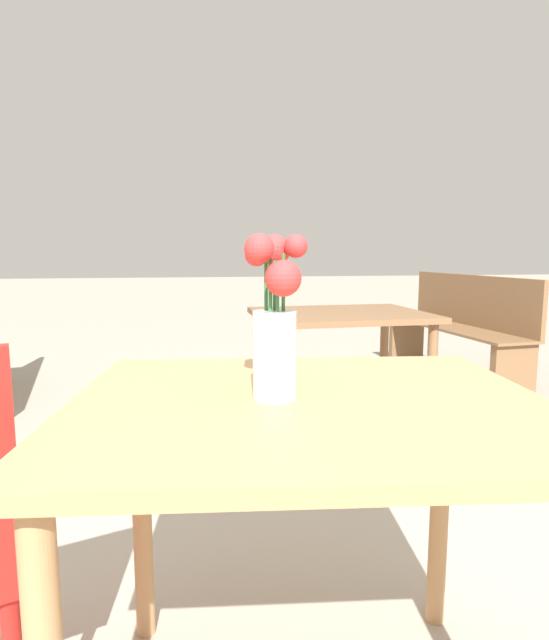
{
  "coord_description": "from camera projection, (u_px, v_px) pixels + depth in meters",
  "views": [
    {
      "loc": [
        -0.22,
        -0.92,
        1.03
      ],
      "look_at": [
        -0.07,
        0.01,
        0.9
      ],
      "focal_mm": 28.0,
      "sensor_mm": 36.0,
      "label": 1
    }
  ],
  "objects": [
    {
      "name": "bench_middle",
      "position": [
        460.0,
        325.0,
        3.96
      ],
      "size": [
        0.5,
        1.55,
        0.85
      ],
      "color": "brown",
      "rests_on": "ground_plane"
    },
    {
      "name": "flower_vase",
      "position": [
        275.0,
        326.0,
        0.95
      ],
      "size": [
        0.12,
        0.15,
        0.32
      ],
      "color": "silver",
      "rests_on": "table_front"
    },
    {
      "name": "table_back",
      "position": [
        340.0,
        333.0,
        2.65
      ],
      "size": [
        0.92,
        0.72,
        0.72
      ],
      "color": "brown",
      "rests_on": "ground_plane"
    },
    {
      "name": "table_front",
      "position": [
        309.0,
        452.0,
        0.99
      ],
      "size": [
        1.0,
        0.84,
        0.75
      ],
      "color": "tan",
      "rests_on": "ground_plane"
    }
  ]
}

